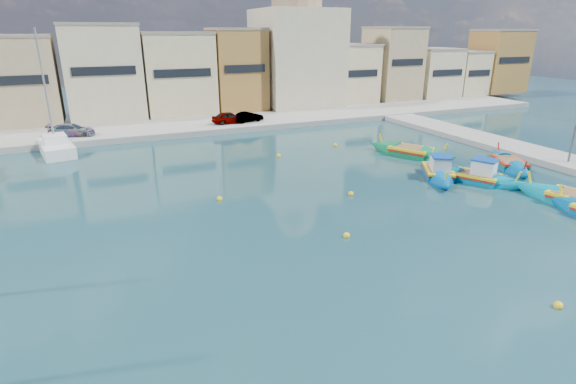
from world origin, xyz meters
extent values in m
plane|color=#14373D|center=(0.00, 0.00, 0.00)|extent=(160.00, 160.00, 0.00)
cube|color=gray|center=(0.00, 32.00, 0.30)|extent=(80.00, 8.00, 0.60)
cube|color=tan|center=(-21.91, 39.16, 4.97)|extent=(6.90, 6.32, 8.74)
cube|color=gray|center=(-21.91, 39.16, 9.49)|extent=(7.03, 6.44, 0.30)
cube|color=black|center=(-21.91, 35.95, 5.41)|extent=(5.52, 0.10, 0.90)
cube|color=beige|center=(-13.86, 39.12, 5.55)|extent=(7.88, 6.24, 9.89)
cube|color=gray|center=(-13.86, 39.12, 10.64)|extent=(8.04, 6.37, 0.30)
cube|color=black|center=(-13.86, 35.95, 6.04)|extent=(6.30, 0.10, 0.90)
cube|color=beige|center=(-5.74, 39.72, 5.09)|extent=(7.88, 7.44, 8.99)
cube|color=gray|center=(-5.74, 39.72, 9.74)|extent=(8.04, 7.59, 0.30)
cube|color=black|center=(-5.74, 35.95, 5.54)|extent=(6.30, 0.10, 0.90)
cube|color=#A87434|center=(1.54, 39.07, 5.31)|extent=(6.17, 6.13, 9.43)
cube|color=gray|center=(1.54, 39.07, 10.18)|extent=(6.29, 6.26, 0.30)
cube|color=black|center=(1.54, 35.95, 5.78)|extent=(4.93, 0.10, 0.90)
cube|color=tan|center=(9.05, 39.85, 3.63)|extent=(7.31, 7.69, 6.05)
cube|color=gray|center=(9.05, 39.85, 6.80)|extent=(7.46, 7.85, 0.30)
cube|color=black|center=(9.05, 35.95, 3.93)|extent=(5.85, 0.10, 0.90)
cube|color=beige|center=(17.02, 39.65, 4.31)|extent=(7.54, 7.30, 7.41)
cube|color=gray|center=(17.02, 39.65, 8.16)|extent=(7.69, 7.45, 0.30)
cube|color=black|center=(17.02, 35.95, 4.68)|extent=(6.03, 0.10, 0.90)
cube|color=tan|center=(24.93, 39.49, 5.42)|extent=(6.36, 6.97, 9.63)
cube|color=gray|center=(24.93, 39.49, 10.38)|extent=(6.48, 7.11, 0.30)
cube|color=black|center=(24.93, 35.95, 5.90)|extent=(5.09, 0.10, 0.90)
cube|color=beige|center=(32.15, 39.35, 3.93)|extent=(6.63, 6.70, 6.65)
cube|color=gray|center=(32.15, 39.35, 7.40)|extent=(6.76, 6.83, 0.30)
cube|color=black|center=(32.15, 35.95, 4.26)|extent=(5.30, 0.10, 0.90)
cube|color=beige|center=(38.26, 39.75, 3.70)|extent=(5.08, 7.51, 6.20)
cube|color=gray|center=(38.26, 39.75, 6.95)|extent=(5.18, 7.66, 0.30)
cube|color=black|center=(38.26, 35.95, 4.01)|extent=(4.06, 0.10, 0.90)
cube|color=#A87434|center=(45.15, 39.00, 5.27)|extent=(7.79, 6.00, 9.33)
cube|color=gray|center=(45.15, 39.00, 10.08)|extent=(7.95, 6.12, 0.30)
cube|color=black|center=(45.15, 35.95, 5.73)|extent=(6.23, 0.10, 0.90)
cube|color=beige|center=(10.00, 40.00, 6.60)|extent=(10.00, 10.00, 12.00)
imported|color=#4C1919|center=(-2.23, 30.50, 1.23)|extent=(3.74, 1.67, 1.25)
imported|color=#4C1919|center=(-0.09, 30.50, 1.15)|extent=(3.54, 2.00, 1.10)
imported|color=#4C1919|center=(-17.62, 30.50, 1.19)|extent=(4.33, 2.45, 1.18)
cube|color=#005CAD|center=(6.85, 8.32, 0.18)|extent=(3.16, 3.60, 0.88)
cone|color=#005CAD|center=(8.22, 10.53, 0.22)|extent=(3.02, 3.38, 2.26)
cone|color=#005CAD|center=(5.48, 6.10, 0.22)|extent=(3.02, 3.38, 2.26)
cube|color=yellow|center=(6.85, 8.32, 0.55)|extent=(3.31, 3.79, 0.16)
cube|color=red|center=(6.85, 8.32, 0.39)|extent=(3.26, 3.70, 0.09)
cube|color=olive|center=(6.85, 8.32, 0.62)|extent=(2.78, 3.22, 0.05)
cylinder|color=yellow|center=(8.36, 10.75, 0.79)|extent=(0.32, 0.42, 0.96)
cylinder|color=yellow|center=(5.34, 5.88, 0.79)|extent=(0.32, 0.42, 0.96)
cube|color=white|center=(6.61, 7.93, 1.10)|extent=(1.89, 2.01, 0.97)
cube|color=#0F47A5|center=(6.61, 7.93, 1.64)|extent=(2.01, 2.15, 0.11)
cube|color=#00769A|center=(8.40, 6.21, 0.18)|extent=(2.92, 3.36, 0.90)
cone|color=#00769A|center=(7.29, 8.30, 0.22)|extent=(2.83, 3.19, 2.24)
cone|color=#00769A|center=(9.51, 4.13, 0.22)|extent=(2.83, 3.19, 2.24)
cube|color=yellow|center=(8.40, 6.21, 0.56)|extent=(3.06, 3.53, 0.16)
cube|color=red|center=(8.40, 6.21, 0.39)|extent=(3.03, 3.45, 0.09)
cube|color=olive|center=(8.40, 6.21, 0.63)|extent=(2.57, 3.01, 0.05)
cylinder|color=yellow|center=(7.18, 8.50, 0.81)|extent=(0.31, 0.43, 0.98)
cylinder|color=yellow|center=(9.62, 3.92, 0.81)|extent=(0.31, 0.43, 0.98)
cube|color=white|center=(8.59, 5.85, 1.12)|extent=(1.79, 1.87, 0.99)
cube|color=#0F47A5|center=(8.59, 5.85, 1.67)|extent=(1.90, 2.00, 0.11)
cube|color=#0062A4|center=(13.51, 7.90, 0.18)|extent=(3.04, 3.50, 0.91)
cone|color=#0062A4|center=(14.71, 10.07, 0.23)|extent=(2.93, 3.31, 2.28)
cone|color=#0062A4|center=(12.31, 5.73, 0.23)|extent=(2.93, 3.31, 2.28)
cube|color=red|center=(13.51, 7.90, 0.56)|extent=(3.18, 3.68, 0.16)
cube|color=#197F33|center=(13.51, 7.90, 0.40)|extent=(3.14, 3.59, 0.09)
cube|color=olive|center=(13.51, 7.90, 0.64)|extent=(2.67, 3.13, 0.05)
cylinder|color=red|center=(14.83, 10.28, 0.82)|extent=(0.32, 0.44, 0.99)
cylinder|color=red|center=(12.20, 5.52, 0.82)|extent=(0.32, 0.44, 0.99)
cube|color=#0B7742|center=(8.66, 13.76, 0.21)|extent=(3.26, 3.73, 1.04)
cone|color=#0B7742|center=(7.49, 16.08, 0.26)|extent=(3.17, 3.56, 2.56)
cone|color=#0B7742|center=(9.82, 11.44, 0.26)|extent=(3.17, 3.56, 2.56)
cube|color=yellow|center=(8.66, 13.76, 0.64)|extent=(3.41, 3.92, 0.19)
cube|color=red|center=(8.66, 13.76, 0.46)|extent=(3.38, 3.83, 0.10)
cube|color=olive|center=(8.66, 13.76, 0.73)|extent=(2.86, 3.34, 0.06)
cylinder|color=yellow|center=(7.38, 16.31, 0.93)|extent=(0.35, 0.50, 1.13)
cylinder|color=yellow|center=(9.94, 11.21, 0.93)|extent=(0.35, 0.50, 1.13)
cone|color=#00899F|center=(9.87, 2.86, 0.25)|extent=(2.88, 3.65, 2.58)
cylinder|color=yellow|center=(9.79, 3.13, 0.91)|extent=(0.28, 0.50, 1.11)
cone|color=#0061A2|center=(9.63, 0.56, 0.23)|extent=(2.08, 2.81, 2.28)
cylinder|color=yellow|center=(9.61, 0.79, 0.83)|extent=(0.17, 0.44, 1.00)
cube|color=white|center=(-18.84, 26.45, 0.34)|extent=(3.29, 6.12, 1.27)
cone|color=white|center=(-19.47, 30.13, 0.34)|extent=(2.87, 3.67, 2.34)
cube|color=white|center=(-18.84, 26.45, 1.32)|extent=(2.08, 2.34, 0.68)
cylinder|color=#999EA3|center=(-18.91, 26.85, 5.37)|extent=(0.16, 0.16, 9.76)
sphere|color=yellow|center=(-4.48, 2.09, 0.08)|extent=(0.36, 0.36, 0.36)
sphere|color=yellow|center=(-1.03, 7.38, 0.08)|extent=(0.36, 0.36, 0.36)
sphere|color=yellow|center=(4.45, 19.17, 0.08)|extent=(0.36, 0.36, 0.36)
sphere|color=yellow|center=(-9.03, 9.89, 0.08)|extent=(0.36, 0.36, 0.36)
sphere|color=yellow|center=(-0.24, -6.56, 0.08)|extent=(0.36, 0.36, 0.36)
sphere|color=yellow|center=(-1.74, 17.88, 0.08)|extent=(0.36, 0.36, 0.36)
camera|label=1|loc=(-15.61, -15.86, 10.00)|focal=28.00mm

